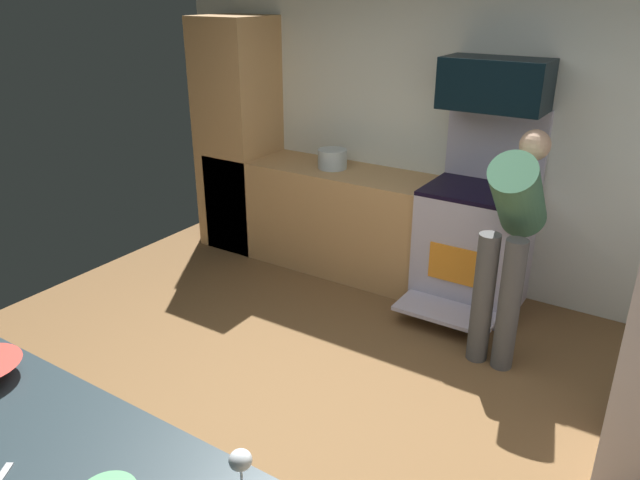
{
  "coord_description": "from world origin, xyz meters",
  "views": [
    {
      "loc": [
        1.74,
        -2.25,
        2.33
      ],
      "look_at": [
        0.09,
        0.3,
        1.05
      ],
      "focal_mm": 33.86,
      "sensor_mm": 36.0,
      "label": 1
    }
  ],
  "objects_px": {
    "oven_range": "(474,243)",
    "wine_glass_mid": "(241,463)",
    "person_cook": "(511,231)",
    "microwave": "(495,84)",
    "stock_pot": "(332,159)"
  },
  "relations": [
    {
      "from": "microwave",
      "to": "stock_pot",
      "type": "distance_m",
      "value": 1.48
    },
    {
      "from": "wine_glass_mid",
      "to": "oven_range",
      "type": "bearing_deg",
      "value": 96.5
    },
    {
      "from": "wine_glass_mid",
      "to": "stock_pot",
      "type": "bearing_deg",
      "value": 117.43
    },
    {
      "from": "oven_range",
      "to": "stock_pot",
      "type": "xyz_separation_m",
      "value": [
        -1.29,
        0.01,
        0.47
      ]
    },
    {
      "from": "person_cook",
      "to": "microwave",
      "type": "bearing_deg",
      "value": 121.53
    },
    {
      "from": "oven_range",
      "to": "wine_glass_mid",
      "type": "distance_m",
      "value": 3.24
    },
    {
      "from": "oven_range",
      "to": "microwave",
      "type": "bearing_deg",
      "value": 90.0
    },
    {
      "from": "wine_glass_mid",
      "to": "microwave",
      "type": "bearing_deg",
      "value": 96.32
    },
    {
      "from": "microwave",
      "to": "stock_pot",
      "type": "xyz_separation_m",
      "value": [
        -1.29,
        -0.08,
        -0.71
      ]
    },
    {
      "from": "oven_range",
      "to": "stock_pot",
      "type": "relative_size",
      "value": 6.11
    },
    {
      "from": "oven_range",
      "to": "person_cook",
      "type": "height_order",
      "value": "oven_range"
    },
    {
      "from": "oven_range",
      "to": "wine_glass_mid",
      "type": "xyz_separation_m",
      "value": [
        0.36,
        -3.18,
        0.52
      ]
    },
    {
      "from": "oven_range",
      "to": "wine_glass_mid",
      "type": "bearing_deg",
      "value": -83.5
    },
    {
      "from": "person_cook",
      "to": "wine_glass_mid",
      "type": "distance_m",
      "value": 2.6
    },
    {
      "from": "person_cook",
      "to": "stock_pot",
      "type": "distance_m",
      "value": 1.81
    }
  ]
}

